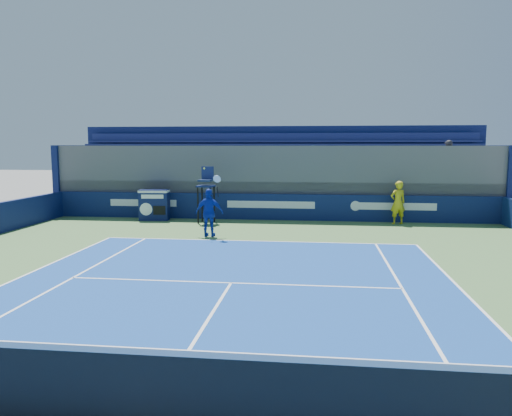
# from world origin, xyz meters

# --- Properties ---
(ball_person) EXTENTS (0.78, 0.62, 1.87)m
(ball_person) POSITION_xyz_m (5.56, 16.52, 0.95)
(ball_person) COLOR gold
(ball_person) RESTS_ON apron
(tennis_net) EXTENTS (11.65, 0.08, 1.10)m
(tennis_net) POSITION_xyz_m (0.00, 0.00, 0.56)
(tennis_net) COLOR black
(tennis_net) RESTS_ON ground
(back_hoarding) EXTENTS (20.40, 0.21, 1.20)m
(back_hoarding) POSITION_xyz_m (0.00, 17.10, 0.60)
(back_hoarding) COLOR #0C1847
(back_hoarding) RESTS_ON ground
(match_clock) EXTENTS (1.38, 0.84, 1.40)m
(match_clock) POSITION_xyz_m (-5.26, 16.40, 0.74)
(match_clock) COLOR #0D1645
(match_clock) RESTS_ON ground
(umpire_chair) EXTENTS (0.77, 0.77, 2.48)m
(umpire_chair) POSITION_xyz_m (-2.72, 15.86, 1.53)
(umpire_chair) COLOR black
(umpire_chair) RESTS_ON ground
(tennis_player) EXTENTS (1.07, 0.48, 2.57)m
(tennis_player) POSITION_xyz_m (-1.88, 12.62, 0.91)
(tennis_player) COLOR #142FA3
(tennis_player) RESTS_ON apron
(stadium_seating) EXTENTS (21.00, 4.05, 4.40)m
(stadium_seating) POSITION_xyz_m (0.01, 19.15, 1.83)
(stadium_seating) COLOR #505055
(stadium_seating) RESTS_ON ground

